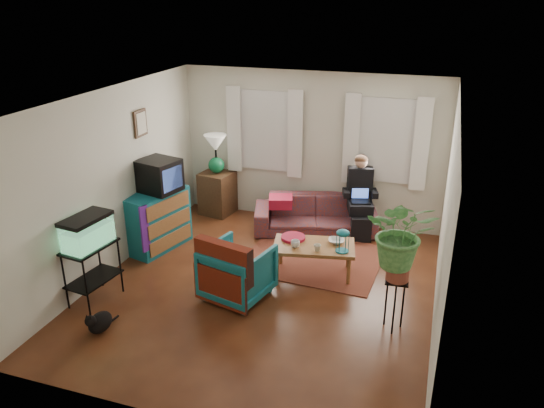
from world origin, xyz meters
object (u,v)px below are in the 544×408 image
(armchair, at_px, (238,269))
(dresser, at_px, (157,220))
(side_table, at_px, (217,193))
(plant_stand, at_px, (394,304))
(aquarium_stand, at_px, (93,273))
(sofa, at_px, (315,209))
(coffee_table, at_px, (314,259))

(armchair, bearing_deg, dresser, -15.20)
(dresser, bearing_deg, side_table, 92.19)
(plant_stand, bearing_deg, aquarium_stand, -171.39)
(sofa, distance_m, coffee_table, 1.49)
(coffee_table, distance_m, plant_stand, 1.58)
(dresser, xyz_separation_m, coffee_table, (2.55, -0.08, -0.23))
(sofa, distance_m, plant_stand, 2.89)
(aquarium_stand, distance_m, coffee_table, 3.00)
(sofa, bearing_deg, coffee_table, -93.48)
(aquarium_stand, relative_size, armchair, 0.98)
(armchair, height_order, coffee_table, armchair)
(side_table, height_order, aquarium_stand, aquarium_stand)
(coffee_table, relative_size, plant_stand, 1.67)
(aquarium_stand, distance_m, plant_stand, 3.83)
(armchair, bearing_deg, aquarium_stand, 34.92)
(dresser, relative_size, armchair, 1.27)
(aquarium_stand, bearing_deg, dresser, 97.07)
(sofa, height_order, armchair, armchair)
(aquarium_stand, xyz_separation_m, coffee_table, (2.56, 1.55, -0.16))
(sofa, xyz_separation_m, coffee_table, (0.34, -1.44, -0.16))
(armchair, relative_size, plant_stand, 1.19)
(side_table, height_order, armchair, armchair)
(sofa, bearing_deg, aquarium_stand, -143.09)
(sofa, relative_size, armchair, 2.49)
(sofa, height_order, aquarium_stand, aquarium_stand)
(armchair, relative_size, coffee_table, 0.71)
(dresser, bearing_deg, plant_stand, -1.30)
(side_table, bearing_deg, dresser, -102.22)
(sofa, xyz_separation_m, plant_stand, (1.57, -2.43, -0.06))
(sofa, relative_size, aquarium_stand, 2.54)
(side_table, relative_size, plant_stand, 1.14)
(side_table, xyz_separation_m, dresser, (-0.34, -1.57, 0.08))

